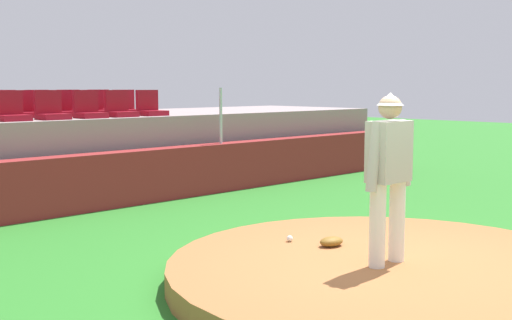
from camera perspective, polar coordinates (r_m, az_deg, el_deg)
name	(u,v)px	position (r m, az deg, el deg)	size (l,w,h in m)	color
ground_plane	(392,285)	(6.98, 11.99, -10.75)	(60.00, 60.00, 0.00)	#2A7525
pitchers_mound	(393,273)	(6.94, 12.02, -9.80)	(4.71, 4.71, 0.24)	#9E6236
pitcher	(389,166)	(6.63, 11.68, -0.49)	(0.72, 0.27, 1.76)	white
baseball	(290,238)	(7.62, 3.00, -6.96)	(0.07, 0.07, 0.07)	white
fielding_glove	(331,242)	(7.44, 6.70, -7.19)	(0.30, 0.20, 0.11)	brown
brick_barrier	(99,181)	(11.14, -13.75, -1.84)	(16.58, 0.40, 0.94)	maroon
fence_post_right	(221,116)	(12.63, -3.14, 3.95)	(0.06, 0.06, 1.09)	silver
bleacher_platform	(39,155)	(13.02, -18.65, 0.41)	(16.26, 3.50, 1.49)	gray
stadium_chair_1	(11,111)	(11.42, -20.88, 4.04)	(0.48, 0.44, 0.50)	maroon
stadium_chair_2	(51,110)	(11.68, -17.71, 4.21)	(0.48, 0.44, 0.50)	maroon
stadium_chair_3	(89,109)	(12.03, -14.62, 4.36)	(0.48, 0.44, 0.50)	maroon
stadium_chair_4	(120,108)	(12.37, -11.99, 4.49)	(0.48, 0.44, 0.50)	maroon
stadium_chair_5	(150,108)	(12.79, -9.35, 4.61)	(0.48, 0.44, 0.50)	maroon
stadium_chair_8	(28,109)	(12.55, -19.59, 4.28)	(0.48, 0.44, 0.50)	maroon
stadium_chair_9	(62,108)	(12.84, -16.77, 4.42)	(0.48, 0.44, 0.50)	maroon
stadium_chair_10	(94,107)	(13.17, -14.13, 4.55)	(0.48, 0.44, 0.50)	maroon
stadium_chair_11	(126,107)	(13.50, -11.41, 4.66)	(0.48, 0.44, 0.50)	maroon
stadium_chair_14	(6,108)	(13.35, -21.27, 4.33)	(0.48, 0.44, 0.50)	maroon
stadium_chair_15	(40,107)	(13.64, -18.60, 4.47)	(0.48, 0.44, 0.50)	maroon
stadium_chair_16	(71,106)	(13.95, -16.06, 4.59)	(0.48, 0.44, 0.50)	maroon
stadium_chair_17	(101,106)	(14.29, -13.55, 4.71)	(0.48, 0.44, 0.50)	maroon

